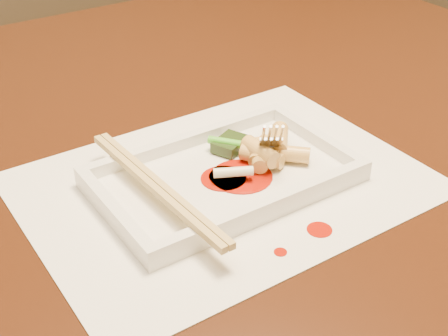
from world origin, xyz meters
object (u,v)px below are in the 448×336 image
table (121,207)px  chopstick_a (153,187)px  fork (270,88)px  plate_base (224,179)px  placemat (224,183)px

table → chopstick_a: 0.20m
fork → plate_base: bearing=-165.6°
plate_base → fork: fork is taller
chopstick_a → plate_base: bearing=-0.0°
table → chopstick_a: (-0.03, -0.15, 0.13)m
placemat → plate_base: (-0.00, 0.00, 0.00)m
chopstick_a → table: bearing=79.5°
table → fork: 0.26m
table → plate_base: bearing=-70.7°
plate_base → fork: size_ratio=1.86×
placemat → fork: bearing=14.4°
table → placemat: placemat is taller
table → chopstick_a: bearing=-100.5°
plate_base → fork: 0.11m
placemat → fork: fork is taller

